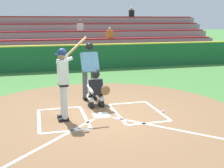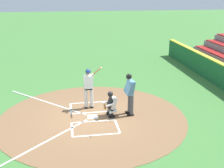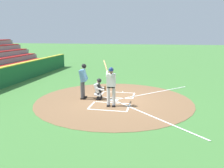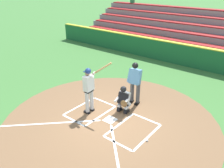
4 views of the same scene
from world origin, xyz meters
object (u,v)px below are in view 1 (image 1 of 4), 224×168
(catcher, at_px, (96,88))
(plate_umpire, at_px, (89,67))
(batter, at_px, (63,79))
(baseball, at_px, (163,111))

(catcher, height_order, plate_umpire, plate_umpire)
(batter, bearing_deg, baseball, 176.89)
(batter, height_order, plate_umpire, batter)
(batter, bearing_deg, catcher, -140.46)
(plate_umpire, relative_size, baseball, 25.20)
(batter, relative_size, baseball, 28.76)
(batter, xyz_separation_m, plate_umpire, (-0.98, -1.68, -0.02))
(batter, distance_m, baseball, 2.93)
(plate_umpire, xyz_separation_m, baseball, (-1.74, 1.83, -1.04))
(baseball, bearing_deg, catcher, -30.31)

